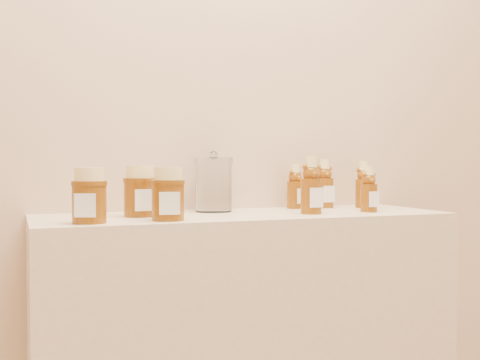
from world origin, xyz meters
name	(u,v)px	position (x,y,z in m)	size (l,w,h in m)	color
wall_back	(222,69)	(0.00, 1.75, 1.35)	(3.50, 0.02, 2.70)	tan
bear_bottle_back_left	(295,183)	(0.23, 1.68, 0.98)	(0.06, 0.06, 0.16)	#612F07
bear_bottle_back_mid	(325,180)	(0.33, 1.68, 0.99)	(0.06, 0.06, 0.18)	#612F07
bear_bottle_back_right	(364,181)	(0.46, 1.63, 0.99)	(0.06, 0.06, 0.18)	#612F07
bear_bottle_front_left	(311,181)	(0.18, 1.48, 1.00)	(0.07, 0.07, 0.19)	#612F07
bear_bottle_front_right	(369,186)	(0.38, 1.48, 0.98)	(0.05, 0.05, 0.16)	#612F07
honey_jar_left	(89,195)	(-0.46, 1.43, 0.97)	(0.09, 0.09, 0.14)	#612F07
honey_jar_back	(139,191)	(-0.31, 1.57, 0.97)	(0.09, 0.09, 0.14)	#612F07
honey_jar_front	(168,194)	(-0.26, 1.43, 0.97)	(0.09, 0.09, 0.14)	#612F07
glass_canister	(214,182)	(-0.06, 1.65, 0.99)	(0.12, 0.12, 0.18)	white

